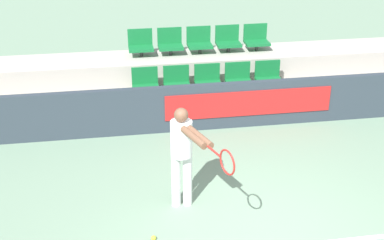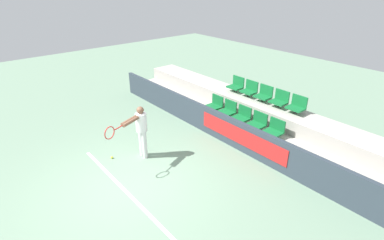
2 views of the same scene
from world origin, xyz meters
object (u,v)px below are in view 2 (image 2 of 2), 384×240
at_px(stadium_chair_2, 242,116).
at_px(stadium_chair_1, 228,110).
at_px(stadium_chair_6, 250,89).
at_px(tennis_player, 140,128).
at_px(stadium_chair_4, 275,129).
at_px(stadium_chair_8, 280,100).
at_px(stadium_chair_9, 297,105).
at_px(stadium_chair_3, 258,122).
at_px(stadium_chair_7, 264,94).
at_px(stadium_chair_5, 236,85).
at_px(tennis_ball, 112,157).
at_px(stadium_chair_0, 215,104).

bearing_deg(stadium_chair_2, stadium_chair_1, 180.00).
bearing_deg(stadium_chair_6, tennis_player, -94.35).
bearing_deg(stadium_chair_4, stadium_chair_8, 120.99).
bearing_deg(stadium_chair_8, stadium_chair_6, 180.00).
distance_m(stadium_chair_4, stadium_chair_9, 1.10).
xyz_separation_m(stadium_chair_3, stadium_chair_8, (0.00, 1.00, 0.45)).
xyz_separation_m(stadium_chair_7, stadium_chair_9, (1.20, 0.00, 0.00)).
bearing_deg(stadium_chair_6, stadium_chair_5, 180.00).
bearing_deg(stadium_chair_5, stadium_chair_8, 0.00).
bearing_deg(stadium_chair_3, stadium_chair_7, 120.99).
bearing_deg(stadium_chair_3, stadium_chair_6, 140.23).
bearing_deg(tennis_ball, tennis_player, 53.19).
distance_m(stadium_chair_2, stadium_chair_5, 1.63).
bearing_deg(stadium_chair_7, stadium_chair_4, -39.77).
bearing_deg(stadium_chair_4, stadium_chair_6, 150.97).
bearing_deg(stadium_chair_0, stadium_chair_5, 90.00).
bearing_deg(stadium_chair_6, stadium_chair_2, -59.01).
bearing_deg(stadium_chair_6, stadium_chair_1, -90.00).
height_order(stadium_chair_1, stadium_chair_4, same).
xyz_separation_m(stadium_chair_4, tennis_ball, (-2.62, -3.78, -0.65)).
height_order(stadium_chair_4, stadium_chair_8, stadium_chair_8).
distance_m(stadium_chair_7, stadium_chair_8, 0.60).
relative_size(stadium_chair_7, tennis_player, 0.34).
bearing_deg(stadium_chair_8, stadium_chair_1, -140.23).
xyz_separation_m(stadium_chair_0, stadium_chair_6, (0.60, 1.00, 0.45)).
relative_size(stadium_chair_0, stadium_chair_8, 1.00).
relative_size(stadium_chair_5, stadium_chair_8, 1.00).
height_order(stadium_chair_1, stadium_chair_5, stadium_chair_5).
bearing_deg(stadium_chair_5, stadium_chair_0, -90.00).
relative_size(stadium_chair_2, stadium_chair_9, 1.00).
bearing_deg(stadium_chair_5, stadium_chair_2, -39.77).
distance_m(stadium_chair_3, tennis_ball, 4.33).
relative_size(stadium_chair_1, stadium_chair_2, 1.00).
xyz_separation_m(stadium_chair_2, stadium_chair_8, (0.60, 1.00, 0.45)).
bearing_deg(stadium_chair_3, tennis_player, -115.97).
distance_m(stadium_chair_5, tennis_ball, 4.91).
bearing_deg(tennis_ball, stadium_chair_8, 67.12).
xyz_separation_m(stadium_chair_5, stadium_chair_9, (2.40, 0.00, 0.00)).
xyz_separation_m(stadium_chair_4, stadium_chair_5, (-2.40, 1.00, 0.45)).
height_order(stadium_chair_2, tennis_player, tennis_player).
height_order(stadium_chair_0, stadium_chair_7, stadium_chair_7).
xyz_separation_m(stadium_chair_5, stadium_chair_7, (1.20, 0.00, 0.00)).
distance_m(stadium_chair_1, stadium_chair_4, 1.80).
distance_m(stadium_chair_0, tennis_player, 3.13).
relative_size(stadium_chair_1, stadium_chair_6, 1.00).
bearing_deg(stadium_chair_2, stadium_chair_5, 140.23).
distance_m(stadium_chair_2, stadium_chair_3, 0.60).
bearing_deg(tennis_player, tennis_ball, -146.79).
xyz_separation_m(stadium_chair_2, stadium_chair_6, (-0.60, 1.00, 0.45)).
xyz_separation_m(stadium_chair_8, stadium_chair_9, (0.60, 0.00, 0.00)).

